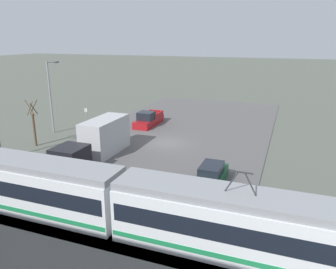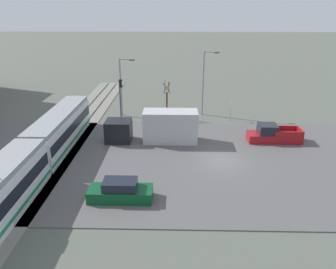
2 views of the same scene
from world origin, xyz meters
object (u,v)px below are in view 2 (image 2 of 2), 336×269
(light_rail_tram, at_px, (34,157))
(no_parking_sign, at_px, (231,109))
(box_truck, at_px, (158,127))
(street_lamp_near_crossing, at_px, (205,79))
(pickup_truck, at_px, (273,135))
(street_lamp_mid_block, at_px, (122,83))
(sedan_car_0, at_px, (120,191))
(traffic_light_pole, at_px, (121,94))
(street_tree, at_px, (167,101))

(light_rail_tram, relative_size, no_parking_sign, 10.94)
(box_truck, distance_m, street_lamp_near_crossing, 11.32)
(pickup_truck, bearing_deg, street_lamp_near_crossing, 35.80)
(pickup_truck, height_order, street_lamp_near_crossing, street_lamp_near_crossing)
(light_rail_tram, bearing_deg, box_truck, -52.06)
(street_lamp_mid_block, bearing_deg, light_rail_tram, 163.24)
(street_lamp_near_crossing, height_order, no_parking_sign, street_lamp_near_crossing)
(box_truck, bearing_deg, street_lamp_near_crossing, -30.29)
(box_truck, bearing_deg, sedan_car_0, 169.11)
(box_truck, bearing_deg, street_lamp_mid_block, 29.41)
(light_rail_tram, distance_m, traffic_light_pole, 15.13)
(street_lamp_mid_block, bearing_deg, box_truck, -150.59)
(light_rail_tram, distance_m, street_lamp_mid_block, 17.28)
(box_truck, relative_size, pickup_truck, 1.73)
(light_rail_tram, height_order, traffic_light_pole, traffic_light_pole)
(traffic_light_pole, bearing_deg, no_parking_sign, -87.42)
(light_rail_tram, height_order, street_tree, street_tree)
(traffic_light_pole, height_order, street_lamp_mid_block, street_lamp_mid_block)
(light_rail_tram, distance_m, box_truck, 12.47)
(pickup_truck, xyz_separation_m, no_parking_sign, (6.85, 3.41, 0.69))
(no_parking_sign, bearing_deg, box_truck, 129.47)
(box_truck, relative_size, street_lamp_near_crossing, 1.16)
(light_rail_tram, relative_size, box_truck, 2.77)
(box_truck, xyz_separation_m, street_tree, (7.93, -0.72, 0.59))
(box_truck, relative_size, street_tree, 1.98)
(light_rail_tram, height_order, pickup_truck, light_rail_tram)
(light_rail_tram, bearing_deg, pickup_truck, -70.05)
(box_truck, distance_m, pickup_truck, 12.09)
(box_truck, height_order, street_lamp_near_crossing, street_lamp_near_crossing)
(pickup_truck, height_order, street_tree, street_tree)
(pickup_truck, bearing_deg, light_rail_tram, 109.95)
(pickup_truck, relative_size, traffic_light_pole, 1.05)
(light_rail_tram, xyz_separation_m, box_truck, (7.67, -9.83, -0.12))
(light_rail_tram, xyz_separation_m, sedan_car_0, (-3.50, -7.68, -1.00))
(pickup_truck, distance_m, no_parking_sign, 7.68)
(sedan_car_0, relative_size, street_tree, 0.98)
(sedan_car_0, xyz_separation_m, no_parking_sign, (18.29, -10.80, 0.74))
(box_truck, height_order, traffic_light_pole, traffic_light_pole)
(pickup_truck, relative_size, street_lamp_mid_block, 0.75)
(pickup_truck, distance_m, sedan_car_0, 18.25)
(pickup_truck, height_order, sedan_car_0, pickup_truck)
(street_lamp_mid_block, xyz_separation_m, no_parking_sign, (-1.57, -13.56, -2.83))
(sedan_car_0, bearing_deg, street_tree, 171.47)
(sedan_car_0, height_order, street_lamp_mid_block, street_lamp_mid_block)
(box_truck, bearing_deg, pickup_truck, -88.66)
(traffic_light_pole, height_order, street_lamp_near_crossing, street_lamp_near_crossing)
(sedan_car_0, bearing_deg, street_lamp_mid_block, -172.11)
(sedan_car_0, height_order, traffic_light_pole, traffic_light_pole)
(pickup_truck, bearing_deg, street_lamp_mid_block, 63.61)
(street_lamp_near_crossing, bearing_deg, street_lamp_mid_block, 93.84)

